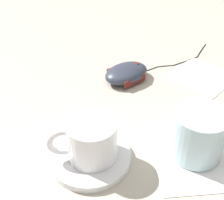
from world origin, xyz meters
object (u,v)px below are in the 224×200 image
Objects in this scene: coffee_cup at (91,140)px; drinking_glass at (199,134)px; computer_mouse at (128,73)px; saucer at (91,157)px.

drinking_glass is at bearing 5.06° from coffee_cup.
coffee_cup is 0.16m from drinking_glass.
saucer is at bearing -105.81° from computer_mouse.
saucer is 0.04m from coffee_cup.
drinking_glass is at bearing 4.63° from saucer.
saucer is at bearing 151.63° from coffee_cup.
computer_mouse is 1.49× the size of drinking_glass.
coffee_cup reaches higher than computer_mouse.
coffee_cup is (0.00, -0.00, 0.04)m from saucer.
computer_mouse is (0.06, 0.22, -0.03)m from coffee_cup.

